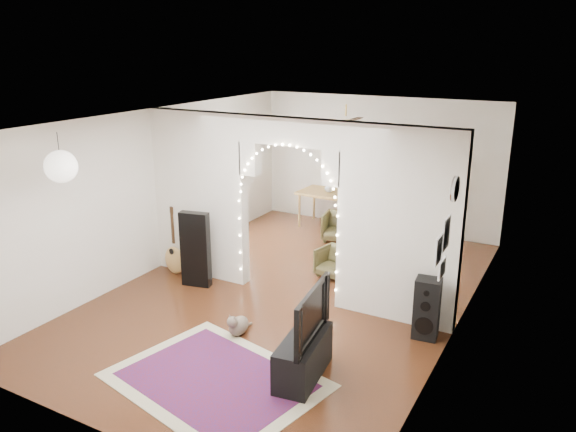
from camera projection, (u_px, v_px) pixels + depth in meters
The scene contains 25 objects.
floor at pixel (290, 293), 8.68m from camera, with size 7.50×7.50×0.00m, color black.
ceiling at pixel (290, 117), 7.88m from camera, with size 5.00×7.50×0.02m, color white.
wall_back at pixel (378, 163), 11.42m from camera, with size 5.00×0.02×2.70m, color silver.
wall_front at pixel (95, 311), 5.13m from camera, with size 5.00×0.02×2.70m, color silver.
wall_left at pixel (160, 189), 9.42m from camera, with size 0.02×7.50×2.70m, color silver.
wall_right at pixel (463, 236), 7.13m from camera, with size 0.02×7.50×2.70m, color silver.
divider_wall at pixel (290, 204), 8.25m from camera, with size 5.00×0.20×2.70m.
fairy_lights at pixel (286, 198), 8.11m from camera, with size 1.64×0.04×1.60m, color #FFEABF, non-canonical shape.
window at pixel (223, 161), 10.87m from camera, with size 0.04×1.20×1.40m, color white.
wall_clock at pixel (456, 189), 6.42m from camera, with size 0.31×0.31×0.03m, color white.
picture_frames at pixel (443, 249), 6.26m from camera, with size 0.02×0.50×0.70m, color white, non-canonical shape.
paper_lantern at pixel (61, 166), 6.87m from camera, with size 0.40×0.40×0.40m, color white.
ceiling_fan at pixel (346, 122), 9.64m from camera, with size 1.10×1.10×0.30m, color #B3903B, non-canonical shape.
area_rug at pixel (216, 380), 6.42m from camera, with size 2.30×1.73×0.02m, color maroon.
guitar_case at pixel (195, 249), 8.78m from camera, with size 0.46×0.15×1.21m, color black.
acoustic_guitar at pixel (174, 249), 9.28m from camera, with size 0.42×0.23×0.99m.
tabby_cat at pixel (238, 325), 7.39m from camera, with size 0.23×0.52×0.34m.
floor_speaker at pixel (427, 309), 7.26m from camera, with size 0.35×0.32×0.82m.
media_console at pixel (303, 357), 6.43m from camera, with size 0.40×1.00×0.50m, color black.
tv at pixel (304, 313), 6.26m from camera, with size 1.07×0.14×0.62m, color black.
bookcase at pixel (396, 194), 11.14m from camera, with size 1.60×0.41×1.64m, color #CCB694.
dining_table at pixel (329, 195), 11.60m from camera, with size 1.23×0.85×0.76m.
flower_vase at pixel (329, 187), 11.55m from camera, with size 0.18×0.18×0.19m, color white.
dining_chair_left at pixel (339, 227), 10.92m from camera, with size 0.59×0.61×0.56m, color brown.
dining_chair_right at pixel (335, 262), 9.24m from camera, with size 0.52×0.53×0.48m, color brown.
Camera 1 is at (3.78, -6.98, 3.70)m, focal length 35.00 mm.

